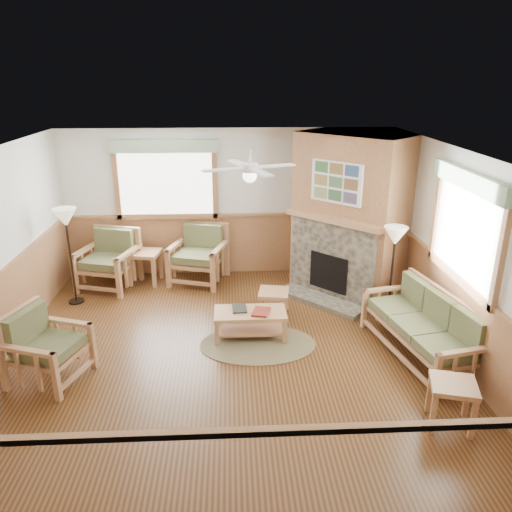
{
  "coord_description": "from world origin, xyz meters",
  "views": [
    {
      "loc": [
        0.05,
        -5.94,
        3.6
      ],
      "look_at": [
        0.4,
        0.7,
        1.15
      ],
      "focal_mm": 35.0,
      "sensor_mm": 36.0,
      "label": 1
    }
  ],
  "objects_px": {
    "armchair_left": "(48,346)",
    "footstool": "(274,303)",
    "sofa": "(421,326)",
    "floor_lamp_left": "(70,257)",
    "armchair_back_left": "(108,260)",
    "end_table_sofa": "(451,404)",
    "coffee_table": "(250,324)",
    "end_table_chairs": "(146,267)",
    "floor_lamp_right": "(392,275)",
    "armchair_back_right": "(198,255)"
  },
  "relations": [
    {
      "from": "armchair_left",
      "to": "footstool",
      "type": "xyz_separation_m",
      "value": [
        2.92,
        1.62,
        -0.26
      ]
    },
    {
      "from": "sofa",
      "to": "floor_lamp_left",
      "type": "xyz_separation_m",
      "value": [
        -5.1,
        1.94,
        0.37
      ]
    },
    {
      "from": "armchair_back_left",
      "to": "end_table_sofa",
      "type": "relative_size",
      "value": 1.92
    },
    {
      "from": "armchair_left",
      "to": "armchair_back_left",
      "type": "bearing_deg",
      "value": 16.99
    },
    {
      "from": "sofa",
      "to": "floor_lamp_left",
      "type": "bearing_deg",
      "value": -122.57
    },
    {
      "from": "floor_lamp_left",
      "to": "armchair_left",
      "type": "bearing_deg",
      "value": -81.57
    },
    {
      "from": "sofa",
      "to": "floor_lamp_left",
      "type": "distance_m",
      "value": 5.47
    },
    {
      "from": "sofa",
      "to": "coffee_table",
      "type": "relative_size",
      "value": 1.86
    },
    {
      "from": "end_table_chairs",
      "to": "end_table_sofa",
      "type": "bearing_deg",
      "value": -46.88
    },
    {
      "from": "armchair_back_left",
      "to": "armchair_left",
      "type": "relative_size",
      "value": 1.11
    },
    {
      "from": "coffee_table",
      "to": "end_table_chairs",
      "type": "xyz_separation_m",
      "value": [
        -1.81,
        2.12,
        0.09
      ]
    },
    {
      "from": "floor_lamp_right",
      "to": "end_table_sofa",
      "type": "bearing_deg",
      "value": -91.55
    },
    {
      "from": "footstool",
      "to": "floor_lamp_right",
      "type": "bearing_deg",
      "value": -9.97
    },
    {
      "from": "end_table_chairs",
      "to": "end_table_sofa",
      "type": "relative_size",
      "value": 1.12
    },
    {
      "from": "floor_lamp_left",
      "to": "coffee_table",
      "type": "bearing_deg",
      "value": -24.89
    },
    {
      "from": "armchair_back_left",
      "to": "coffee_table",
      "type": "relative_size",
      "value": 0.99
    },
    {
      "from": "end_table_sofa",
      "to": "armchair_back_left",
      "type": "bearing_deg",
      "value": 138.57
    },
    {
      "from": "armchair_back_right",
      "to": "end_table_chairs",
      "type": "distance_m",
      "value": 0.98
    },
    {
      "from": "floor_lamp_right",
      "to": "armchair_back_right",
      "type": "bearing_deg",
      "value": 150.2
    },
    {
      "from": "coffee_table",
      "to": "footstool",
      "type": "height_order",
      "value": "coffee_table"
    },
    {
      "from": "floor_lamp_left",
      "to": "armchair_back_right",
      "type": "bearing_deg",
      "value": 21.62
    },
    {
      "from": "armchair_back_left",
      "to": "armchair_left",
      "type": "height_order",
      "value": "armchair_back_left"
    },
    {
      "from": "end_table_sofa",
      "to": "sofa",
      "type": "bearing_deg",
      "value": 82.92
    },
    {
      "from": "armchair_back_right",
      "to": "armchair_left",
      "type": "bearing_deg",
      "value": -101.69
    },
    {
      "from": "coffee_table",
      "to": "end_table_chairs",
      "type": "bearing_deg",
      "value": 130.25
    },
    {
      "from": "end_table_chairs",
      "to": "end_table_sofa",
      "type": "xyz_separation_m",
      "value": [
        3.88,
        -4.14,
        -0.03
      ]
    },
    {
      "from": "sofa",
      "to": "end_table_sofa",
      "type": "xyz_separation_m",
      "value": [
        -0.18,
        -1.41,
        -0.17
      ]
    },
    {
      "from": "armchair_back_left",
      "to": "coffee_table",
      "type": "xyz_separation_m",
      "value": [
        2.43,
        -1.94,
        -0.3
      ]
    },
    {
      "from": "floor_lamp_left",
      "to": "end_table_chairs",
      "type": "bearing_deg",
      "value": 37.22
    },
    {
      "from": "armchair_back_left",
      "to": "coffee_table",
      "type": "bearing_deg",
      "value": -22.37
    },
    {
      "from": "end_table_chairs",
      "to": "footstool",
      "type": "xyz_separation_m",
      "value": [
        2.21,
        -1.41,
        -0.1
      ]
    },
    {
      "from": "armchair_back_left",
      "to": "end_table_sofa",
      "type": "bearing_deg",
      "value": -25.11
    },
    {
      "from": "footstool",
      "to": "floor_lamp_right",
      "type": "height_order",
      "value": "floor_lamp_right"
    },
    {
      "from": "floor_lamp_left",
      "to": "floor_lamp_right",
      "type": "height_order",
      "value": "floor_lamp_left"
    },
    {
      "from": "armchair_back_right",
      "to": "coffee_table",
      "type": "xyz_separation_m",
      "value": [
        0.85,
        -2.12,
        -0.3
      ]
    },
    {
      "from": "end_table_chairs",
      "to": "floor_lamp_left",
      "type": "xyz_separation_m",
      "value": [
        -1.04,
        -0.79,
        0.51
      ]
    },
    {
      "from": "armchair_left",
      "to": "coffee_table",
      "type": "relative_size",
      "value": 0.89
    },
    {
      "from": "armchair_back_left",
      "to": "armchair_back_right",
      "type": "distance_m",
      "value": 1.59
    },
    {
      "from": "armchair_left",
      "to": "floor_lamp_left",
      "type": "height_order",
      "value": "floor_lamp_left"
    },
    {
      "from": "armchair_left",
      "to": "coffee_table",
      "type": "bearing_deg",
      "value": -51.31
    },
    {
      "from": "floor_lamp_left",
      "to": "footstool",
      "type": "bearing_deg",
      "value": -10.67
    },
    {
      "from": "floor_lamp_left",
      "to": "armchair_back_left",
      "type": "bearing_deg",
      "value": 55.69
    },
    {
      "from": "sofa",
      "to": "end_table_sofa",
      "type": "height_order",
      "value": "sofa"
    },
    {
      "from": "armchair_back_right",
      "to": "armchair_left",
      "type": "height_order",
      "value": "armchair_back_right"
    },
    {
      "from": "armchair_back_right",
      "to": "coffee_table",
      "type": "bearing_deg",
      "value": -50.89
    },
    {
      "from": "armchair_back_right",
      "to": "floor_lamp_right",
      "type": "distance_m",
      "value": 3.45
    },
    {
      "from": "floor_lamp_left",
      "to": "floor_lamp_right",
      "type": "relative_size",
      "value": 1.07
    },
    {
      "from": "end_table_chairs",
      "to": "end_table_sofa",
      "type": "height_order",
      "value": "end_table_chairs"
    },
    {
      "from": "footstool",
      "to": "floor_lamp_right",
      "type": "relative_size",
      "value": 0.3
    },
    {
      "from": "footstool",
      "to": "floor_lamp_left",
      "type": "xyz_separation_m",
      "value": [
        -3.25,
        0.61,
        0.61
      ]
    }
  ]
}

